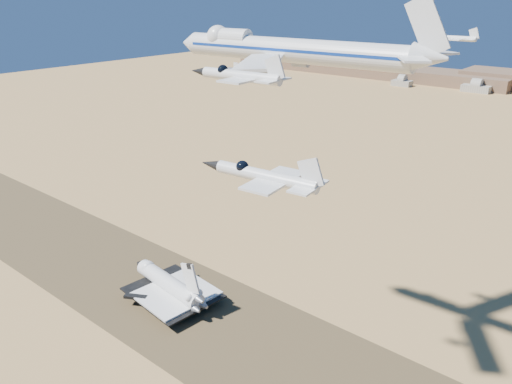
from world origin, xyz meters
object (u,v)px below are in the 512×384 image
Objects in this scene: shuttle at (169,285)px; chase_jet_c at (453,38)px; crew_c at (174,317)px; crew_a at (162,315)px; chase_jet_a at (239,75)px; carrier_747 at (282,50)px; chase_jet_b at (263,176)px; crew_b at (157,312)px.

chase_jet_c reaches higher than shuttle.
chase_jet_c is (62.10, 52.22, 90.01)m from crew_c.
shuttle is at bearing 55.89° from crew_a.
carrier_747 is at bearing 117.08° from chase_jet_a.
shuttle is 120.88m from chase_jet_c.
chase_jet_a reaches higher than chase_jet_c.
crew_a is 4.10m from crew_c.
chase_jet_a reaches higher than chase_jet_b.
crew_b is 0.13× the size of chase_jet_b.
crew_c is at bearing 146.38° from chase_jet_a.
shuttle is 12.62m from crew_a.
shuttle is 2.73× the size of chase_jet_c.
chase_jet_a is at bearing -62.74° from carrier_747.
carrier_747 is (47.84, 0.72, 84.37)m from shuttle.
crew_a is at bearing 64.09° from crew_c.
crew_a is 0.13× the size of chase_jet_c.
chase_jet_c is at bearing 38.05° from shuttle.
chase_jet_a is at bearing -126.37° from crew_b.
crew_b is at bearing 149.93° from chase_jet_a.
crew_a is 1.07× the size of crew_c.
chase_jet_c is (-20.64, 108.13, 4.67)m from chase_jet_b.
crew_c is at bearing -139.68° from chase_jet_c.
carrier_747 is 37.55× the size of crew_a.
crew_c is 0.13× the size of chase_jet_b.
shuttle is 21.36× the size of crew_a.
crew_a is (7.04, -9.52, -4.36)m from shuttle.
chase_jet_c reaches higher than crew_a.
chase_jet_b is at bearing -102.56° from crew_a.
chase_jet_b reaches higher than crew_a.
chase_jet_a is 1.20× the size of chase_jet_b.
chase_jet_a is (63.91, -37.82, 90.73)m from crew_c.
crew_b is (-2.67, 0.02, -0.03)m from crew_a.
shuttle is 22.76× the size of crew_c.
shuttle is 11.34m from crew_b.
shuttle is at bearing 15.37° from crew_b.
crew_a is 0.12× the size of chase_jet_a.
crew_c is at bearing 140.10° from chase_jet_b.
crew_a is at bearing -140.20° from chase_jet_c.
chase_jet_a is (74.53, -45.34, 86.31)m from shuttle.
chase_jet_c is (65.68, 54.22, 89.95)m from crew_a.
chase_jet_c is at bearing 88.14° from chase_jet_a.
chase_jet_a reaches higher than crew_c.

